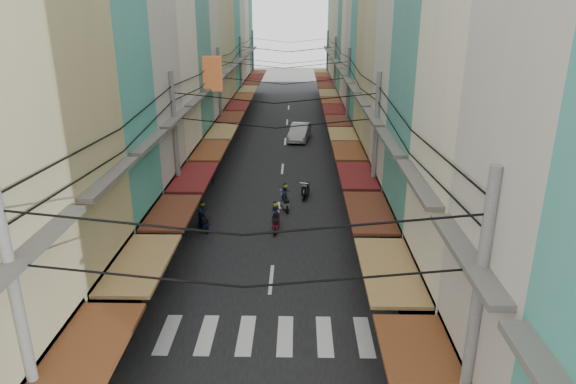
# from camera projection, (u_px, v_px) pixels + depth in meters

# --- Properties ---
(ground) EXTENTS (160.00, 160.00, 0.00)m
(ground) POSITION_uv_depth(u_px,v_px,m) (273.00, 258.00, 23.90)
(ground) COLOR slate
(ground) RESTS_ON ground
(road) EXTENTS (10.00, 80.00, 0.02)m
(road) POSITION_uv_depth(u_px,v_px,m) (285.00, 148.00, 42.70)
(road) COLOR black
(road) RESTS_ON ground
(sidewalk_left) EXTENTS (3.00, 80.00, 0.06)m
(sidewalk_left) POSITION_uv_depth(u_px,v_px,m) (207.00, 147.00, 42.82)
(sidewalk_left) COLOR gray
(sidewalk_left) RESTS_ON ground
(sidewalk_right) EXTENTS (3.00, 80.00, 0.06)m
(sidewalk_right) POSITION_uv_depth(u_px,v_px,m) (363.00, 148.00, 42.58)
(sidewalk_right) COLOR gray
(sidewalk_right) RESTS_ON ground
(crosswalk) EXTENTS (7.55, 2.40, 0.01)m
(crosswalk) POSITION_uv_depth(u_px,v_px,m) (266.00, 335.00, 18.25)
(crosswalk) COLOR silver
(crosswalk) RESTS_ON ground
(building_row_left) EXTENTS (7.80, 67.67, 23.70)m
(building_row_left) POSITION_uv_depth(u_px,v_px,m) (171.00, 26.00, 36.30)
(building_row_left) COLOR beige
(building_row_left) RESTS_ON ground
(building_row_right) EXTENTS (7.80, 68.98, 22.59)m
(building_row_right) POSITION_uv_depth(u_px,v_px,m) (395.00, 31.00, 36.02)
(building_row_right) COLOR teal
(building_row_right) RESTS_ON ground
(utility_poles) EXTENTS (10.20, 66.13, 8.20)m
(utility_poles) POSITION_uv_depth(u_px,v_px,m) (283.00, 75.00, 35.78)
(utility_poles) COLOR gray
(utility_poles) RESTS_ON ground
(white_car) EXTENTS (5.34, 2.75, 1.80)m
(white_car) POSITION_uv_depth(u_px,v_px,m) (300.00, 140.00, 45.13)
(white_car) COLOR #BCBCC1
(white_car) RESTS_ON ground
(bicycle) EXTENTS (1.79, 0.77, 1.20)m
(bicycle) POSITION_uv_depth(u_px,v_px,m) (437.00, 263.00, 23.43)
(bicycle) COLOR black
(bicycle) RESTS_ON ground
(moving_scooters) EXTENTS (5.80, 6.84, 1.66)m
(moving_scooters) POSITION_uv_depth(u_px,v_px,m) (267.00, 209.00, 28.35)
(moving_scooters) COLOR black
(moving_scooters) RESTS_ON ground
(parked_scooters) EXTENTS (13.21, 15.28, 0.99)m
(parked_scooters) POSITION_uv_depth(u_px,v_px,m) (395.00, 298.00, 19.74)
(parked_scooters) COLOR black
(parked_scooters) RESTS_ON ground
(pedestrians) EXTENTS (12.43, 22.68, 2.11)m
(pedestrians) POSITION_uv_depth(u_px,v_px,m) (188.00, 225.00, 25.06)
(pedestrians) COLOR #29212C
(pedestrians) RESTS_ON ground
(market_umbrella) EXTENTS (2.51, 2.51, 2.65)m
(market_umbrella) POSITION_uv_depth(u_px,v_px,m) (459.00, 260.00, 18.71)
(market_umbrella) COLOR #B2B2B7
(market_umbrella) RESTS_ON ground
(traffic_sign) EXTENTS (0.10, 0.69, 3.15)m
(traffic_sign) POSITION_uv_depth(u_px,v_px,m) (394.00, 209.00, 23.49)
(traffic_sign) COLOR gray
(traffic_sign) RESTS_ON ground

